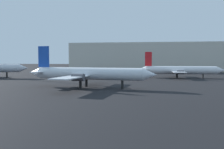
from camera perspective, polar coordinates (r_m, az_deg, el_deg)
airplane_on_taxiway at (r=54.48m, az=-5.97°, el=0.22°), size 30.76×24.20×9.58m
airplane_far_left at (r=86.00m, az=15.82°, el=1.03°), size 29.47×18.50×9.02m
terminal_building at (r=135.45m, az=9.89°, el=4.11°), size 91.12×21.26×15.26m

